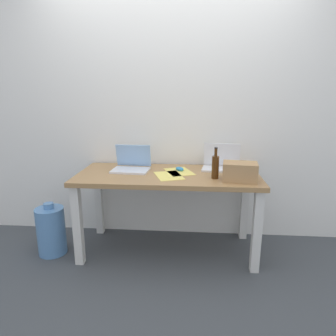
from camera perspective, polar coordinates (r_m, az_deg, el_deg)
ground_plane at (r=2.93m, az=0.00°, el=-15.30°), size 8.00×8.00×0.00m
back_wall at (r=2.97m, az=0.66°, el=11.45°), size 5.20×0.08×2.60m
desk at (r=2.67m, az=0.00°, el=-3.26°), size 1.61×0.71×0.75m
laptop_left at (r=2.76m, az=-7.04°, el=0.53°), size 0.35×0.28×0.23m
laptop_right at (r=2.81m, az=10.16°, el=0.80°), size 0.37×0.27×0.24m
beer_bottle at (r=2.50m, az=9.08°, el=0.31°), size 0.06×0.06×0.26m
computer_mouse at (r=2.73m, az=2.26°, el=-0.16°), size 0.10×0.12×0.03m
cardboard_box at (r=2.48m, az=13.65°, el=-0.69°), size 0.30×0.22×0.15m
paper_sheet_center at (r=2.57m, az=0.16°, el=-1.47°), size 0.30×0.35×0.00m
paper_sheet_near_back at (r=2.70m, az=2.15°, el=-0.70°), size 0.31×0.35×0.00m
water_cooler_jug at (r=2.97m, az=-21.54°, el=-11.11°), size 0.25×0.25×0.49m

